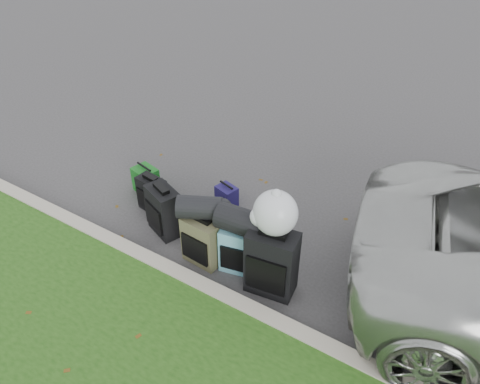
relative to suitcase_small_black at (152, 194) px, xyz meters
The scene contains 12 objects.
ground 1.32m from the suitcase_small_black, ahead, with size 120.00×120.00×0.00m, color #383535.
curb 1.57m from the suitcase_small_black, 33.99° to the right, with size 120.00×0.18×0.15m, color #9E937F.
suitcase_small_black is the anchor object (origin of this frame).
suitcase_large_black_left 0.51m from the suitcase_small_black, 31.90° to the right, with size 0.46×0.27×0.66m, color black.
suitcase_olive 1.24m from the suitcase_small_black, 20.70° to the right, with size 0.45×0.28×0.62m, color #403E27.
suitcase_teal 1.62m from the suitcase_small_black, 12.00° to the right, with size 0.41×0.24×0.59m, color teal.
suitcase_large_black_right 2.11m from the suitcase_small_black, 11.35° to the right, with size 0.54×0.32×0.80m, color black.
tote_green 0.46m from the suitcase_small_black, 143.17° to the left, with size 0.33×0.27×0.38m, color #16631B.
tote_navy 1.01m from the suitcase_small_black, 37.95° to the left, with size 0.27×0.21×0.29m, color #1F1751.
duffel_left 1.28m from the suitcase_small_black, 19.90° to the right, with size 0.27×0.27×0.50m, color black.
duffel_right 1.72m from the suitcase_small_black, 11.81° to the right, with size 0.30×0.30×0.54m, color black.
trash_bag 2.21m from the suitcase_small_black, ahead, with size 0.47×0.47×0.47m, color silver.
Camera 1 is at (2.39, -3.79, 4.04)m, focal length 35.00 mm.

